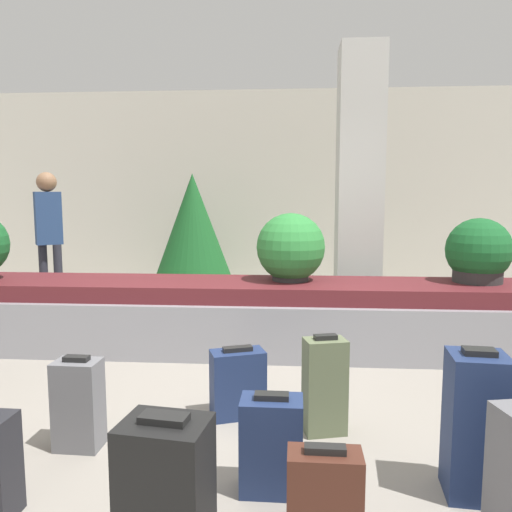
# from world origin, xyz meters

# --- Properties ---
(ground_plane) EXTENTS (18.00, 18.00, 0.00)m
(ground_plane) POSITION_xyz_m (0.00, 0.00, 0.00)
(ground_plane) COLOR gray
(back_wall) EXTENTS (18.00, 0.06, 3.20)m
(back_wall) POSITION_xyz_m (0.00, 5.08, 1.60)
(back_wall) COLOR beige
(back_wall) RESTS_ON ground_plane
(carousel) EXTENTS (8.17, 0.99, 0.67)m
(carousel) POSITION_xyz_m (0.00, 1.59, 0.32)
(carousel) COLOR gray
(carousel) RESTS_ON ground_plane
(pillar) EXTENTS (0.51, 0.51, 3.20)m
(pillar) POSITION_xyz_m (1.12, 2.76, 1.60)
(pillar) COLOR silver
(pillar) RESTS_ON ground_plane
(suitcase_0) EXTENTS (0.38, 0.31, 0.64)m
(suitcase_0) POSITION_xyz_m (-0.15, -1.34, 0.31)
(suitcase_0) COLOR black
(suitcase_0) RESTS_ON ground_plane
(suitcase_1) EXTENTS (0.40, 0.31, 0.49)m
(suitcase_1) POSITION_xyz_m (-0.01, 0.06, 0.23)
(suitcase_1) COLOR navy
(suitcase_1) RESTS_ON ground_plane
(suitcase_2) EXTENTS (0.27, 0.19, 0.56)m
(suitcase_2) POSITION_xyz_m (-0.91, -0.44, 0.27)
(suitcase_2) COLOR slate
(suitcase_2) RESTS_ON ground_plane
(suitcase_3) EXTENTS (0.29, 0.23, 0.64)m
(suitcase_3) POSITION_xyz_m (0.56, -0.14, 0.31)
(suitcase_3) COLOR #5B6647
(suitcase_3) RESTS_ON ground_plane
(suitcase_4) EXTENTS (0.30, 0.29, 0.76)m
(suitcase_4) POSITION_xyz_m (1.26, -0.76, 0.37)
(suitcase_4) COLOR navy
(suitcase_4) RESTS_ON ground_plane
(suitcase_5) EXTENTS (0.31, 0.21, 0.52)m
(suitcase_5) POSITION_xyz_m (0.25, -0.80, 0.25)
(suitcase_5) COLOR navy
(suitcase_5) RESTS_ON ground_plane
(suitcase_7) EXTENTS (0.31, 0.17, 0.49)m
(suitcase_7) POSITION_xyz_m (0.49, -1.26, 0.23)
(suitcase_7) COLOR #472319
(suitcase_7) RESTS_ON ground_plane
(potted_plant_0) EXTENTS (0.61, 0.61, 0.62)m
(potted_plant_0) POSITION_xyz_m (2.13, 1.71, 0.96)
(potted_plant_0) COLOR #2D2D2D
(potted_plant_0) RESTS_ON carousel
(potted_plant_2) EXTENTS (0.67, 0.67, 0.67)m
(potted_plant_2) POSITION_xyz_m (0.33, 1.68, 0.98)
(potted_plant_2) COLOR #2D2D2D
(potted_plant_2) RESTS_ON carousel
(traveler_0) EXTENTS (0.37, 0.33, 1.80)m
(traveler_0) POSITION_xyz_m (-2.83, 3.12, 1.10)
(traveler_0) COLOR #282833
(traveler_0) RESTS_ON ground_plane
(decorated_tree) EXTENTS (1.21, 1.21, 1.82)m
(decorated_tree) POSITION_xyz_m (-1.07, 3.84, 1.00)
(decorated_tree) COLOR #4C331E
(decorated_tree) RESTS_ON ground_plane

